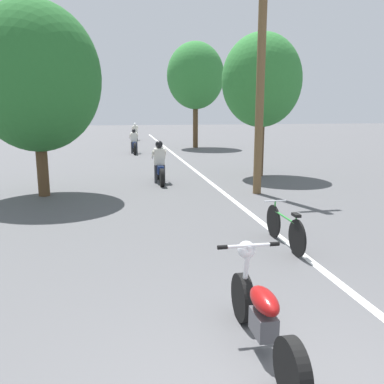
{
  "coord_description": "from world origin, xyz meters",
  "views": [
    {
      "loc": [
        -1.4,
        -2.56,
        2.49
      ],
      "look_at": [
        -0.0,
        5.02,
        0.9
      ],
      "focal_mm": 38.0,
      "sensor_mm": 36.0,
      "label": 1
    }
  ],
  "objects": [
    {
      "name": "motorcycle_rider_far",
      "position": [
        0.06,
        30.04,
        0.52
      ],
      "size": [
        0.5,
        2.13,
        1.37
      ],
      "color": "black",
      "rests_on": "ground"
    },
    {
      "name": "roadside_tree_right_far",
      "position": [
        3.61,
        23.32,
        4.48
      ],
      "size": [
        3.59,
        3.23,
        6.56
      ],
      "color": "#513A23",
      "rests_on": "ground"
    },
    {
      "name": "motorcycle_rider_mid",
      "position": [
        -0.44,
        20.55,
        0.52
      ],
      "size": [
        0.5,
        2.2,
        1.36
      ],
      "color": "black",
      "rests_on": "ground"
    },
    {
      "name": "lane_stripe_edge",
      "position": [
        1.7,
        13.02,
        0.0
      ],
      "size": [
        0.14,
        48.0,
        0.01
      ],
      "primitive_type": "cube",
      "color": "white",
      "rests_on": "ground"
    },
    {
      "name": "motorcycle_rider_lead",
      "position": [
        -0.01,
        11.05,
        0.55
      ],
      "size": [
        0.5,
        1.98,
        1.43
      ],
      "color": "black",
      "rests_on": "ground"
    },
    {
      "name": "motorcycle_foreground",
      "position": [
        -0.0,
        1.07,
        0.41
      ],
      "size": [
        0.71,
        1.98,
        1.02
      ],
      "color": "black",
      "rests_on": "ground"
    },
    {
      "name": "roadside_tree_left",
      "position": [
        -3.53,
        9.57,
        3.32
      ],
      "size": [
        3.55,
        3.2,
        5.37
      ],
      "color": "#513A23",
      "rests_on": "ground"
    },
    {
      "name": "utility_pole",
      "position": [
        2.66,
        8.77,
        3.26
      ],
      "size": [
        1.1,
        0.24,
        6.35
      ],
      "color": "brown",
      "rests_on": "ground"
    },
    {
      "name": "roadside_tree_right_near",
      "position": [
        3.82,
        11.85,
        3.46
      ],
      "size": [
        2.91,
        2.62,
        5.15
      ],
      "color": "#513A23",
      "rests_on": "ground"
    },
    {
      "name": "bicycle_parked",
      "position": [
        1.56,
        4.15,
        0.35
      ],
      "size": [
        0.44,
        1.72,
        0.75
      ],
      "color": "black",
      "rests_on": "ground"
    }
  ]
}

